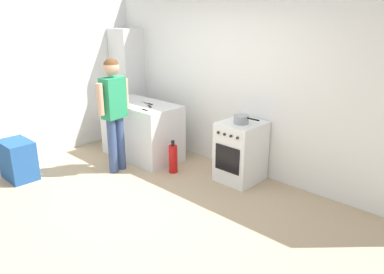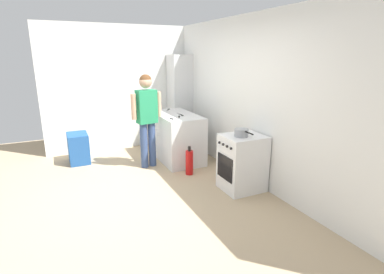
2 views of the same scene
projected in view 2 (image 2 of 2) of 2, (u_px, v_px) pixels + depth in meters
The scene contains 15 objects.
ground_plane at pixel (135, 199), 4.27m from camera, with size 8.00×8.00×0.00m, color tan.
back_wall at pixel (252, 100), 4.72m from camera, with size 6.00×0.10×2.60m, color white.
side_wall_left at pixel (119, 88), 6.36m from camera, with size 0.10×3.10×2.60m, color white.
counter_unit at pixel (176, 137), 5.82m from camera, with size 1.30×0.70×0.90m, color silver.
oven_left at pixel (242, 163), 4.50m from camera, with size 0.53×0.62×0.85m.
pot at pixel (241, 133), 4.33m from camera, with size 0.38×0.20×0.11m.
knife_bread at pixel (179, 116), 5.53m from camera, with size 0.33×0.17×0.01m.
knife_paring at pixel (173, 119), 5.23m from camera, with size 0.21×0.04×0.01m.
knife_utility at pixel (168, 110), 6.10m from camera, with size 0.23×0.16×0.01m.
knife_chef at pixel (180, 114), 5.65m from camera, with size 0.31×0.04×0.01m.
person at pixel (147, 113), 5.28m from camera, with size 0.25×0.56×1.67m.
fire_extinguisher at pixel (189, 162), 5.12m from camera, with size 0.13×0.13×0.50m.
recycling_crate_lower at pixel (79, 155), 5.72m from camera, with size 0.52×0.36×0.28m, color #235193.
recycling_crate_upper at pixel (78, 141), 5.65m from camera, with size 0.52×0.36×0.28m, color #235193.
larder_cabinet at pixel (180, 100), 6.70m from camera, with size 0.48×0.44×2.00m, color silver.
Camera 2 is at (3.86, -0.90, 2.00)m, focal length 28.00 mm.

